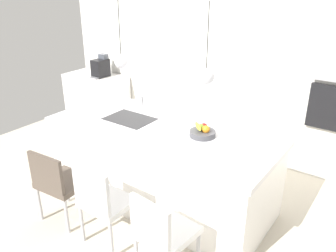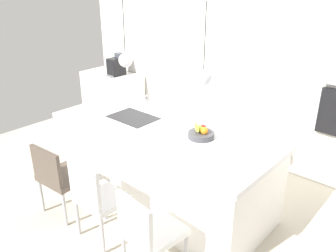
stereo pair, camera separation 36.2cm
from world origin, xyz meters
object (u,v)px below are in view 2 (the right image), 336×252
(chair_far, at_px, (149,231))
(chair_middle, at_px, (96,196))
(chair_near, at_px, (60,175))
(coffee_machine, at_px, (116,66))
(fruit_bowl, at_px, (201,133))

(chair_far, bearing_deg, chair_middle, -179.99)
(chair_middle, bearing_deg, chair_near, 179.95)
(chair_near, height_order, chair_middle, chair_middle)
(chair_near, xyz_separation_m, chair_middle, (0.65, -0.00, 0.03))
(coffee_machine, relative_size, chair_near, 0.44)
(fruit_bowl, height_order, chair_near, fruit_bowl)
(coffee_machine, xyz_separation_m, chair_near, (1.61, -2.23, -0.54))
(chair_middle, height_order, chair_far, chair_middle)
(coffee_machine, xyz_separation_m, chair_far, (2.97, -2.23, -0.54))
(fruit_bowl, xyz_separation_m, chair_middle, (-0.48, -1.04, -0.46))
(chair_near, distance_m, chair_middle, 0.65)
(chair_middle, xyz_separation_m, chair_far, (0.72, 0.00, -0.02))
(coffee_machine, distance_m, chair_far, 3.75)
(coffee_machine, relative_size, chair_far, 0.44)
(coffee_machine, relative_size, chair_middle, 0.42)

